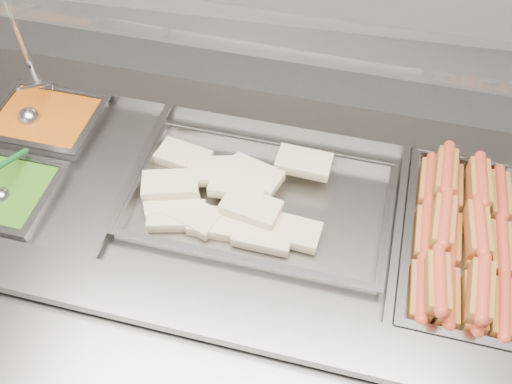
% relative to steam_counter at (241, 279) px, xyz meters
% --- Properties ---
extents(steam_counter, '(1.96, 0.95, 0.92)m').
position_rel_steam_counter_xyz_m(steam_counter, '(0.00, 0.00, 0.00)').
color(steam_counter, slate).
rests_on(steam_counter, ground).
extents(tray_rail, '(1.84, 0.48, 0.05)m').
position_rel_steam_counter_xyz_m(tray_rail, '(-0.03, -0.52, 0.41)').
color(tray_rail, gray).
rests_on(tray_rail, steam_counter).
extents(sneeze_guard, '(1.69, 0.39, 0.45)m').
position_rel_steam_counter_xyz_m(sneeze_guard, '(0.01, 0.22, 0.83)').
color(sneeze_guard, silver).
rests_on(sneeze_guard, steam_counter).
extents(pan_hotdogs, '(0.38, 0.58, 0.10)m').
position_rel_steam_counter_xyz_m(pan_hotdogs, '(0.64, -0.04, 0.42)').
color(pan_hotdogs, gray).
rests_on(pan_hotdogs, steam_counter).
extents(pan_wraps, '(0.71, 0.45, 0.07)m').
position_rel_steam_counter_xyz_m(pan_wraps, '(0.06, -0.00, 0.43)').
color(pan_wraps, gray).
rests_on(pan_wraps, steam_counter).
extents(pan_beans, '(0.32, 0.26, 0.10)m').
position_rel_steam_counter_xyz_m(pan_beans, '(-0.65, 0.19, 0.42)').
color(pan_beans, gray).
rests_on(pan_beans, steam_counter).
extents(pan_peas, '(0.32, 0.26, 0.10)m').
position_rel_steam_counter_xyz_m(pan_peas, '(-0.66, -0.11, 0.42)').
color(pan_peas, gray).
rests_on(pan_peas, steam_counter).
extents(hotdogs_in_buns, '(0.32, 0.54, 0.12)m').
position_rel_steam_counter_xyz_m(hotdogs_in_buns, '(0.61, -0.04, 0.46)').
color(hotdogs_in_buns, '#A76423').
rests_on(hotdogs_in_buns, pan_hotdogs).
extents(tortilla_wraps, '(0.51, 0.34, 0.07)m').
position_rel_steam_counter_xyz_m(tortilla_wraps, '(-0.03, -0.01, 0.46)').
color(tortilla_wraps, beige).
rests_on(tortilla_wraps, pan_wraps).
extents(ladle, '(0.07, 0.20, 0.15)m').
position_rel_steam_counter_xyz_m(ladle, '(-0.69, 0.17, 0.47)').
color(ladle, '#B9B8BE').
rests_on(ladle, pan_beans).
extents(serving_spoon, '(0.06, 0.19, 0.13)m').
position_rel_steam_counter_xyz_m(serving_spoon, '(-0.63, -0.12, 0.47)').
color(serving_spoon, '#B9B8BE').
rests_on(serving_spoon, pan_peas).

